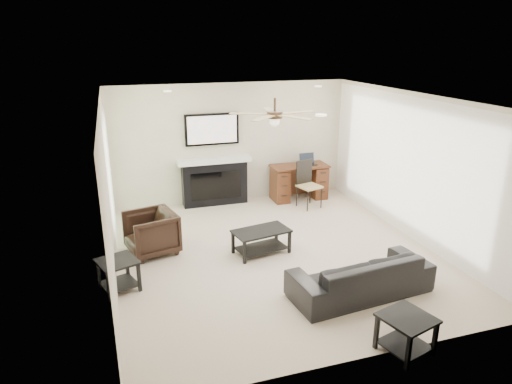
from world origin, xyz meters
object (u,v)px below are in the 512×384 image
coffee_table (261,242)px  sofa (361,275)px  armchair (151,233)px  fireplace_unit (214,160)px  desk (299,182)px

coffee_table → sofa: bearing=-71.2°
sofa → armchair: bearing=-45.4°
coffee_table → fireplace_unit: bearing=84.1°
sofa → desk: (0.71, 3.89, 0.09)m
armchair → fireplace_unit: fireplace_unit is taller
coffee_table → fireplace_unit: fireplace_unit is taller
desk → armchair: bearing=-152.2°
coffee_table → desk: bearing=44.3°
coffee_table → desk: desk is taller
fireplace_unit → desk: fireplace_unit is taller
sofa → fireplace_unit: size_ratio=1.03×
desk → fireplace_unit: bearing=173.1°
sofa → coffee_table: (-0.90, 1.60, -0.09)m
sofa → fireplace_unit: bearing=-80.8°
armchair → desk: (3.31, 1.74, 0.03)m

